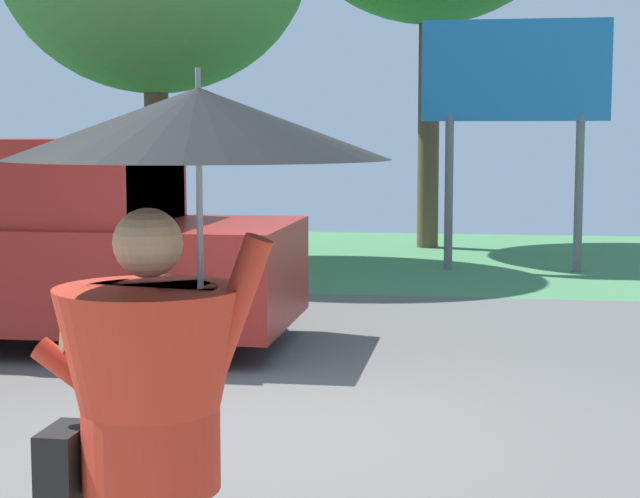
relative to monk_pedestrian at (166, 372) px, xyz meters
The scene contains 4 objects.
ground_plane 6.41m from the monk_pedestrian, 92.80° to the left, with size 40.00×22.00×0.20m.
monk_pedestrian is the anchor object (origin of this frame).
pickup_truck 6.82m from the monk_pedestrian, 118.71° to the left, with size 5.20×2.28×1.88m.
roadside_billboard 12.11m from the monk_pedestrian, 83.36° to the left, with size 2.60×0.12×3.50m.
Camera 1 is at (1.29, -6.50, 1.93)m, focal length 59.50 mm.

